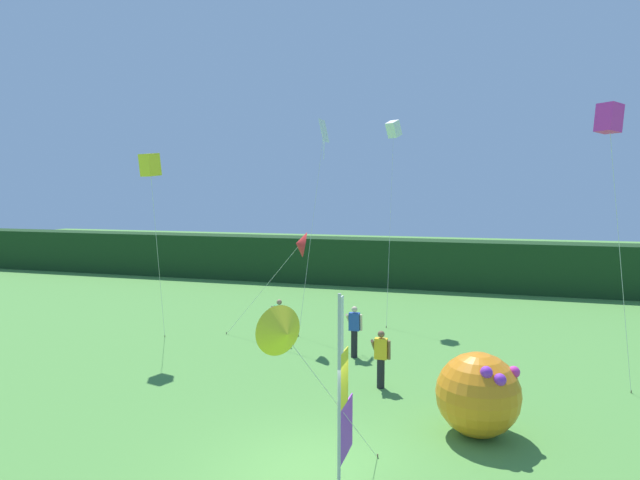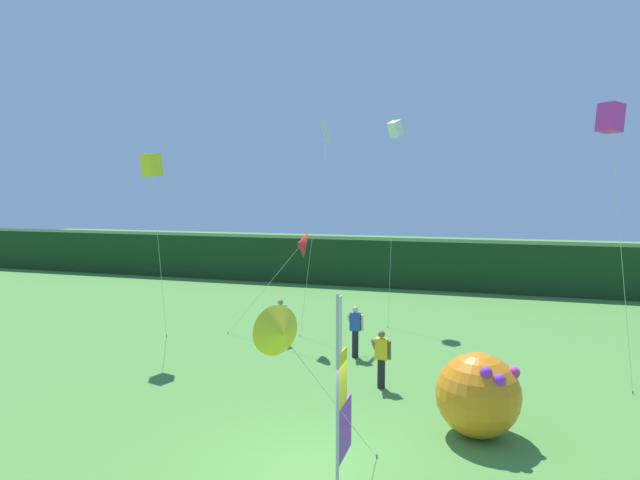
% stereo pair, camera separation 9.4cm
% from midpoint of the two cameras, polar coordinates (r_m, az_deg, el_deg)
% --- Properties ---
extents(ground_plane, '(120.00, 120.00, 0.00)m').
position_cam_midpoint_polar(ground_plane, '(11.67, -0.54, -23.48)').
color(ground_plane, '#518E3D').
extents(distant_treeline, '(80.00, 2.40, 2.80)m').
position_cam_midpoint_polar(distant_treeline, '(32.55, 11.49, -2.47)').
color(distant_treeline, '#193819').
rests_on(distant_treeline, ground).
extents(banner_flag, '(0.06, 1.03, 3.84)m').
position_cam_midpoint_polar(banner_flag, '(10.11, 2.60, -16.62)').
color(banner_flag, '#B7B7BC').
rests_on(banner_flag, ground).
extents(person_near_banner, '(0.55, 0.48, 1.64)m').
position_cam_midpoint_polar(person_near_banner, '(20.26, -4.07, -8.43)').
color(person_near_banner, brown).
rests_on(person_near_banner, ground).
extents(person_mid_field, '(0.55, 0.48, 1.76)m').
position_cam_midpoint_polar(person_mid_field, '(18.48, 3.91, -9.52)').
color(person_mid_field, black).
rests_on(person_mid_field, ground).
extents(person_far_left, '(0.55, 0.48, 1.67)m').
position_cam_midpoint_polar(person_far_left, '(15.77, 6.71, -12.29)').
color(person_far_left, black).
rests_on(person_far_left, ground).
extents(inflatable_balloon, '(1.93, 1.93, 1.93)m').
position_cam_midpoint_polar(inflatable_balloon, '(13.30, 16.63, -15.44)').
color(inflatable_balloon, orange).
rests_on(inflatable_balloon, ground).
extents(kite_yellow_box_0, '(0.74, 1.63, 6.99)m').
position_cam_midpoint_polar(kite_yellow_box_0, '(20.09, -17.31, 7.57)').
color(kite_yellow_box_0, brown).
rests_on(kite_yellow_box_0, ground).
extents(kite_white_box_1, '(0.73, 2.69, 8.80)m').
position_cam_midpoint_polar(kite_white_box_1, '(24.44, 8.12, 11.49)').
color(kite_white_box_1, brown).
rests_on(kite_white_box_1, ground).
extents(kite_yellow_delta_2, '(1.08, 4.07, 3.95)m').
position_cam_midpoint_polar(kite_yellow_delta_2, '(7.86, -3.87, -9.81)').
color(kite_yellow_delta_2, brown).
rests_on(kite_yellow_delta_2, ground).
extents(kite_red_delta_4, '(3.69, 1.07, 4.21)m').
position_cam_midpoint_polar(kite_red_delta_4, '(19.52, -1.85, -0.45)').
color(kite_red_delta_4, brown).
rests_on(kite_red_delta_4, ground).
extents(kite_white_diamond_5, '(0.73, 1.85, 8.51)m').
position_cam_midpoint_polar(kite_white_diamond_5, '(21.78, 0.57, 10.44)').
color(kite_white_diamond_5, brown).
rests_on(kite_white_diamond_5, ground).
extents(kite_magenta_box_6, '(1.39, 1.06, 7.90)m').
position_cam_midpoint_polar(kite_magenta_box_6, '(16.17, 28.59, 11.22)').
color(kite_magenta_box_6, brown).
rests_on(kite_magenta_box_6, ground).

